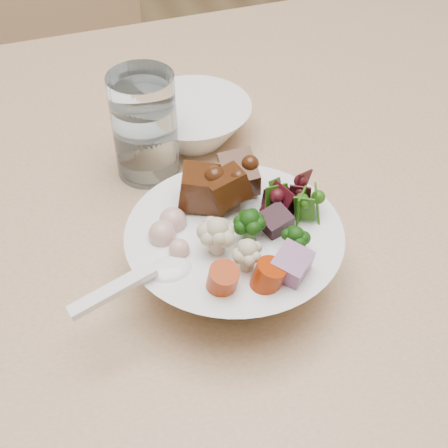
# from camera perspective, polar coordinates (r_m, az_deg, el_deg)

# --- Properties ---
(dining_table) EXTENTS (1.79, 1.01, 0.84)m
(dining_table) POSITION_cam_1_polar(r_m,az_deg,el_deg) (0.79, 10.38, -1.80)
(dining_table) COLOR tan
(dining_table) RESTS_ON ground
(chair_far) EXTENTS (0.53, 0.53, 0.93)m
(chair_far) POSITION_cam_1_polar(r_m,az_deg,el_deg) (1.46, -12.33, 9.87)
(chair_far) COLOR tan
(chair_far) RESTS_ON ground
(food_bowl) EXTENTS (0.21, 0.21, 0.11)m
(food_bowl) POSITION_cam_1_polar(r_m,az_deg,el_deg) (0.61, 1.02, -2.31)
(food_bowl) COLOR white
(food_bowl) RESTS_ON dining_table
(soup_spoon) EXTENTS (0.12, 0.05, 0.02)m
(soup_spoon) POSITION_cam_1_polar(r_m,az_deg,el_deg) (0.55, -6.27, -4.70)
(soup_spoon) COLOR white
(soup_spoon) RESTS_ON food_bowl
(water_glass) EXTENTS (0.07, 0.07, 0.13)m
(water_glass) POSITION_cam_1_polar(r_m,az_deg,el_deg) (0.73, -7.22, 8.53)
(water_glass) COLOR white
(water_glass) RESTS_ON dining_table
(side_bowl) EXTENTS (0.15, 0.15, 0.05)m
(side_bowl) POSITION_cam_1_polar(r_m,az_deg,el_deg) (0.79, -2.86, 9.28)
(side_bowl) COLOR white
(side_bowl) RESTS_ON dining_table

